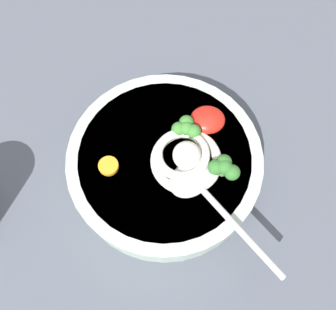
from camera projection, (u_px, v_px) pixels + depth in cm
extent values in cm
cube|color=#474C56|center=(165.00, 190.00, 48.21)|extent=(106.44, 106.44, 3.59)
cylinder|color=#9EB2A3|center=(168.00, 163.00, 45.06)|extent=(25.33, 25.33, 5.37)
cylinder|color=#B27A33|center=(168.00, 162.00, 44.86)|extent=(22.29, 22.29, 4.94)
torus|color=silver|center=(186.00, 160.00, 41.62)|extent=(9.00, 9.00, 1.24)
torus|color=silver|center=(182.00, 154.00, 40.88)|extent=(9.64, 9.64, 1.12)
sphere|color=silver|center=(187.00, 155.00, 40.15)|extent=(3.49, 3.49, 3.49)
ellipsoid|color=#B7B7BC|center=(191.00, 178.00, 40.50)|extent=(7.42, 7.25, 1.60)
cylinder|color=#B7B7BC|center=(235.00, 225.00, 38.17)|extent=(10.42, 11.87, 0.80)
ellipsoid|color=red|center=(207.00, 120.00, 43.51)|extent=(4.59, 4.13, 2.07)
cylinder|color=#7A9E60|center=(223.00, 174.00, 41.00)|extent=(0.99, 0.99, 1.06)
sphere|color=#2D6628|center=(225.00, 169.00, 39.62)|extent=(1.95, 1.95, 1.95)
sphere|color=#2D6628|center=(216.00, 170.00, 39.79)|extent=(1.95, 1.95, 1.95)
sphere|color=#2D6628|center=(232.00, 172.00, 39.56)|extent=(1.95, 1.95, 1.95)
sphere|color=#2D6628|center=(224.00, 162.00, 40.15)|extent=(1.95, 1.95, 1.95)
cylinder|color=#7A9E60|center=(186.00, 134.00, 43.23)|extent=(0.98, 0.98, 1.05)
sphere|color=#38752D|center=(186.00, 129.00, 41.87)|extent=(1.92, 1.92, 1.92)
sphere|color=#38752D|center=(179.00, 129.00, 42.04)|extent=(1.92, 1.92, 1.92)
sphere|color=#38752D|center=(193.00, 132.00, 41.81)|extent=(1.92, 1.92, 1.92)
sphere|color=#38752D|center=(186.00, 123.00, 42.39)|extent=(1.92, 1.92, 1.92)
cylinder|color=orange|center=(206.00, 145.00, 42.88)|extent=(2.33, 2.33, 0.54)
cylinder|color=orange|center=(109.00, 166.00, 41.66)|extent=(2.52, 2.52, 0.61)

